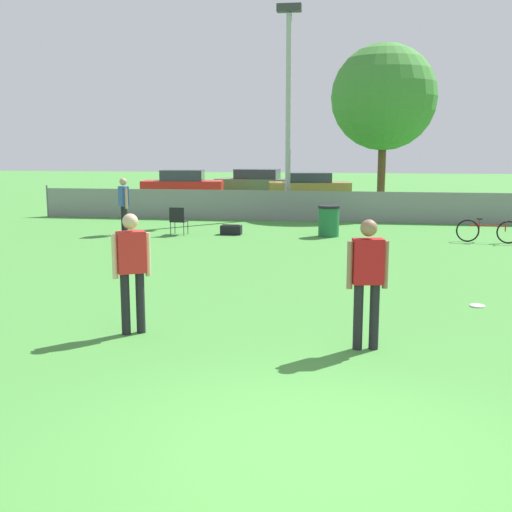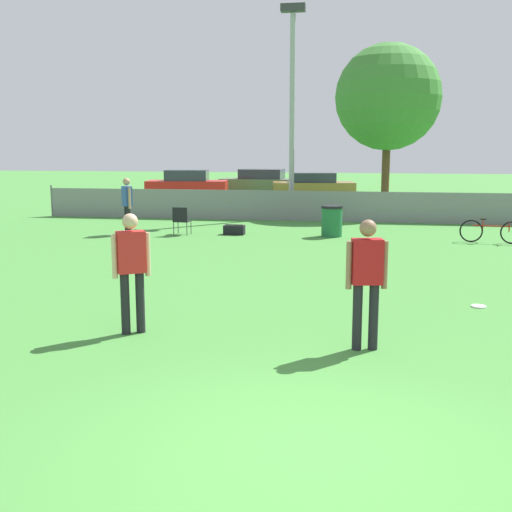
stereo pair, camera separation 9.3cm
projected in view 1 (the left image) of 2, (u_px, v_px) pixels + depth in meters
ground_plane at (315, 456)px, 5.71m from camera, size 120.00×120.00×0.00m
fence_backline at (349, 207)px, 23.13m from camera, size 23.30×0.07×1.21m
light_pole at (288, 93)px, 23.83m from camera, size 0.90×0.36×7.81m
tree_near_pole at (384, 97)px, 25.62m from camera, size 4.22×4.22×6.74m
player_defender_red at (367, 275)px, 8.54m from camera, size 0.55×0.30×1.77m
player_thrower_red at (132, 264)px, 9.27m from camera, size 0.49×0.40×1.77m
spectator_in_blue at (124, 202)px, 19.78m from camera, size 0.41×0.43×1.74m
frisbee_disc at (477, 306)px, 11.01m from camera, size 0.25×0.25×0.03m
folding_chair_sideline at (178, 219)px, 19.71m from camera, size 0.49×0.49×0.86m
bicycle_sideline at (488, 231)px, 18.17m from camera, size 1.73×0.44×0.69m
trash_bin at (329, 221)px, 19.42m from camera, size 0.66×0.66×0.94m
gear_bag_sideline at (231, 230)px, 19.87m from camera, size 0.64×0.35×0.31m
parked_car_red at (183, 185)px, 33.12m from camera, size 4.29×2.19×1.49m
parked_car_olive at (257, 182)px, 35.58m from camera, size 4.64×1.99×1.44m
parked_car_tan at (309, 186)px, 33.01m from camera, size 4.40×2.55×1.36m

